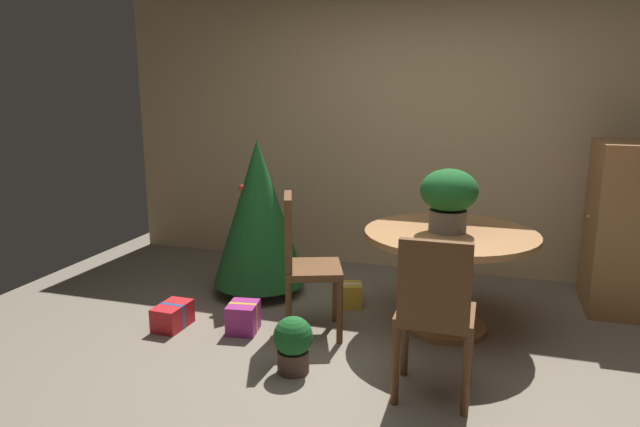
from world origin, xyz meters
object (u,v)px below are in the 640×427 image
gift_box_purple (243,318)px  holiday_tree (258,212)px  gift_box_gold (350,295)px  flower_vase (449,196)px  round_dining_table (449,262)px  wooden_cabinet (625,227)px  wooden_chair_left (302,258)px  potted_plant (293,343)px  gift_box_red (173,316)px  wooden_chair_near (435,309)px

gift_box_purple → holiday_tree: bearing=104.2°
gift_box_gold → flower_vase: bearing=-16.8°
round_dining_table → holiday_tree: holiday_tree is taller
holiday_tree → gift_box_gold: holiday_tree is taller
round_dining_table → gift_box_purple: round_dining_table is taller
flower_vase → wooden_cabinet: bearing=32.9°
wooden_chair_left → potted_plant: (0.13, -0.56, -0.36)m
round_dining_table → wooden_chair_left: bearing=-160.0°
gift_box_purple → potted_plant: size_ratio=0.73×
flower_vase → holiday_tree: holiday_tree is taller
round_dining_table → gift_box_purple: size_ratio=4.61×
potted_plant → wooden_cabinet: bearing=39.5°
gift_box_red → potted_plant: bearing=-19.0°
holiday_tree → potted_plant: 1.50m
wooden_chair_left → holiday_tree: (-0.60, 0.65, 0.14)m
gift_box_purple → wooden_cabinet: bearing=25.9°
wooden_chair_left → gift_box_gold: 0.76m
wooden_chair_near → flower_vase: bearing=91.5°
wooden_chair_left → gift_box_purple: (-0.41, -0.11, -0.45)m
wooden_chair_near → wooden_cabinet: wooden_cabinet is taller
gift_box_red → potted_plant: 1.12m
holiday_tree → potted_plant: (0.73, -1.21, -0.51)m
flower_vase → wooden_cabinet: 1.55m
flower_vase → gift_box_red: bearing=-164.0°
round_dining_table → gift_box_red: (-1.90, -0.55, -0.42)m
gift_box_gold → wooden_chair_left: bearing=-109.5°
round_dining_table → gift_box_gold: bearing=164.3°
wooden_chair_near → wooden_chair_left: bearing=146.8°
round_dining_table → holiday_tree: 1.61m
round_dining_table → wooden_chair_near: 0.99m
flower_vase → wooden_chair_left: 1.10m
round_dining_table → flower_vase: bearing=-160.9°
flower_vase → gift_box_purple: flower_vase is taller
wooden_chair_left → potted_plant: size_ratio=2.81×
round_dining_table → flower_vase: size_ratio=2.74×
holiday_tree → gift_box_purple: holiday_tree is taller
wooden_chair_left → wooden_cabinet: wooden_cabinet is taller
wooden_chair_left → gift_box_red: (-0.93, -0.19, -0.47)m
wooden_chair_near → holiday_tree: 2.04m
wooden_chair_near → gift_box_gold: bearing=122.6°
holiday_tree → wooden_chair_near: bearing=-39.3°
gift_box_gold → gift_box_purple: 0.91m
holiday_tree → gift_box_gold: bearing=-5.9°
gift_box_gold → potted_plant: potted_plant is taller
potted_plant → gift_box_purple: bearing=140.3°
wooden_chair_near → gift_box_purple: 1.54m
wooden_chair_near → round_dining_table: bearing=90.0°
wooden_chair_left → wooden_cabinet: 2.51m
gift_box_gold → gift_box_purple: bearing=-132.0°
holiday_tree → gift_box_red: (-0.33, -0.85, -0.61)m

